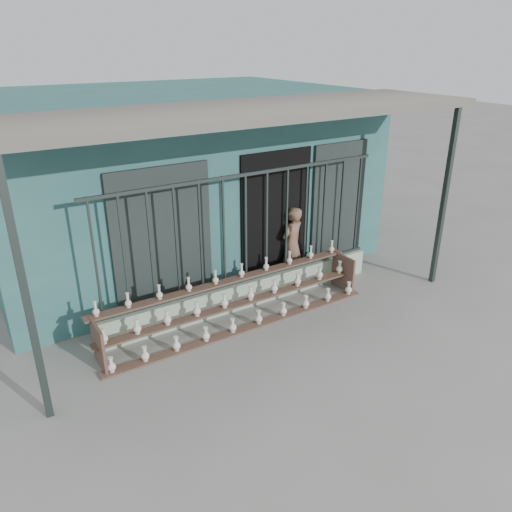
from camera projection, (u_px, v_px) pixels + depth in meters
ground at (292, 341)px, 7.33m from camera, size 60.00×60.00×0.00m
workshop_building at (170, 173)px, 9.97m from camera, size 7.40×6.60×3.21m
parapet_wall at (246, 293)px, 8.25m from camera, size 5.00×0.20×0.45m
security_fence at (246, 229)px, 7.81m from camera, size 5.00×0.04×1.80m
shelf_rack at (238, 302)px, 7.68m from camera, size 4.50×0.68×0.85m
elderly_woman at (292, 245)px, 8.94m from camera, size 0.59×0.48×1.39m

